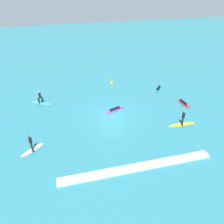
% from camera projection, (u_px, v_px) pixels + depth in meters
% --- Properties ---
extents(ground_plane, '(120.00, 120.00, 0.00)m').
position_uv_depth(ground_plane, '(112.00, 115.00, 28.37)').
color(ground_plane, teal).
rests_on(ground_plane, ground).
extents(surfer_on_yellow_board, '(3.28, 0.81, 2.00)m').
position_uv_depth(surfer_on_yellow_board, '(182.00, 121.00, 26.41)').
color(surfer_on_yellow_board, yellow).
rests_on(surfer_on_yellow_board, ground_plane).
extents(surfer_on_blue_board, '(2.19, 2.46, 0.42)m').
position_uv_depth(surfer_on_blue_board, '(159.00, 88.00, 34.62)').
color(surfer_on_blue_board, '#1E8CD1').
rests_on(surfer_on_blue_board, ground_plane).
extents(surfer_on_purple_board, '(2.96, 1.68, 0.41)m').
position_uv_depth(surfer_on_purple_board, '(115.00, 109.00, 29.39)').
color(surfer_on_purple_board, purple).
rests_on(surfer_on_purple_board, ground_plane).
extents(surfer_on_teal_board, '(2.98, 2.18, 1.81)m').
position_uv_depth(surfer_on_teal_board, '(41.00, 101.00, 30.76)').
color(surfer_on_teal_board, '#33C6CC').
rests_on(surfer_on_teal_board, ground_plane).
extents(surfer_on_white_board, '(2.43, 2.11, 2.07)m').
position_uv_depth(surfer_on_white_board, '(32.00, 146.00, 22.60)').
color(surfer_on_white_board, white).
rests_on(surfer_on_white_board, ground_plane).
extents(surfer_on_red_board, '(0.92, 2.49, 0.38)m').
position_uv_depth(surfer_on_red_board, '(184.00, 103.00, 30.81)').
color(surfer_on_red_board, red).
rests_on(surfer_on_red_board, ground_plane).
extents(marker_buoy, '(0.52, 0.52, 1.33)m').
position_uv_depth(marker_buoy, '(112.00, 83.00, 36.21)').
color(marker_buoy, yellow).
rests_on(marker_buoy, ground_plane).
extents(wave_crest, '(14.37, 0.90, 0.18)m').
position_uv_depth(wave_crest, '(137.00, 167.00, 20.74)').
color(wave_crest, white).
rests_on(wave_crest, ground_plane).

